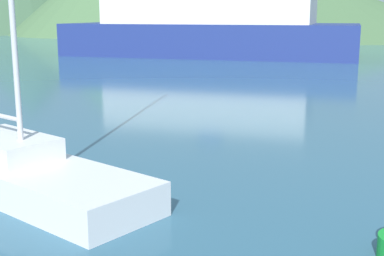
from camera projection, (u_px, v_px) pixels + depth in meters
name	position (u px, v px, depth m)	size (l,w,h in m)	color
sailboat_inner	(8.00, 165.00, 11.86)	(8.00, 5.48, 11.15)	silver
ferry_distant	(211.00, 24.00, 48.02)	(26.28, 11.66, 7.98)	navy
hill_east	(322.00, 10.00, 88.52)	(52.59, 52.59, 8.61)	#476B42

